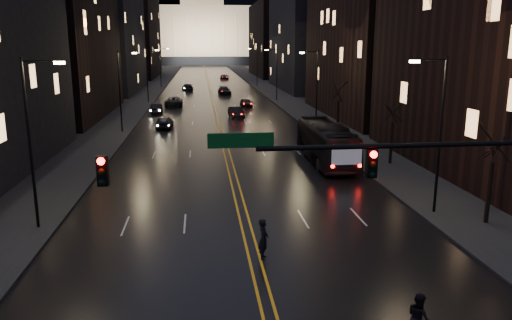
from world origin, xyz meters
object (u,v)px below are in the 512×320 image
object	(u,v)px
traffic_signal	(437,175)
bus	(326,143)
oncoming_car_b	(156,108)
pedestrian_a	(263,239)
receding_car_a	(236,112)
pedestrian_b	(419,317)
oncoming_car_a	(164,122)

from	to	relation	value
traffic_signal	bus	size ratio (longest dim) A/B	1.47
bus	oncoming_car_b	world-z (taller)	bus
bus	oncoming_car_b	bearing A→B (deg)	118.13
oncoming_car_b	pedestrian_a	size ratio (longest dim) A/B	2.36
pedestrian_a	receding_car_a	bearing A→B (deg)	11.61
bus	pedestrian_b	xyz separation A→B (m)	(-3.34, -25.65, -0.80)
oncoming_car_b	receding_car_a	size ratio (longest dim) A/B	1.02
pedestrian_b	traffic_signal	bearing A→B (deg)	-38.40
bus	receding_car_a	world-z (taller)	bus
traffic_signal	pedestrian_b	size ratio (longest dim) A/B	10.23
traffic_signal	oncoming_car_a	xyz separation A→B (m)	(-12.41, 42.39, -4.33)
oncoming_car_a	receding_car_a	bearing A→B (deg)	-135.91
pedestrian_a	pedestrian_b	world-z (taller)	pedestrian_a
bus	pedestrian_a	distance (m)	20.15
traffic_signal	pedestrian_b	distance (m)	4.86
receding_car_a	oncoming_car_b	bearing A→B (deg)	147.38
bus	oncoming_car_a	world-z (taller)	bus
pedestrian_a	pedestrian_b	distance (m)	8.19
pedestrian_b	oncoming_car_a	bearing A→B (deg)	7.57
traffic_signal	oncoming_car_a	bearing A→B (deg)	106.31
pedestrian_b	pedestrian_a	bearing A→B (deg)	24.75
receding_car_a	pedestrian_a	distance (m)	45.50
oncoming_car_b	pedestrian_a	world-z (taller)	pedestrian_a
oncoming_car_b	pedestrian_b	xyz separation A→B (m)	(13.17, -57.69, 0.11)
oncoming_car_a	receding_car_a	distance (m)	12.08
pedestrian_a	bus	bearing A→B (deg)	-7.93
oncoming_car_a	pedestrian_b	world-z (taller)	pedestrian_b
oncoming_car_a	receding_car_a	size ratio (longest dim) A/B	1.03
bus	pedestrian_b	bearing A→B (deg)	-96.56
oncoming_car_a	pedestrian_b	xyz separation A→B (m)	(11.17, -44.39, 0.07)
traffic_signal	pedestrian_a	distance (m)	8.51
bus	receding_car_a	xyz separation A→B (m)	(-5.51, 26.80, -0.91)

